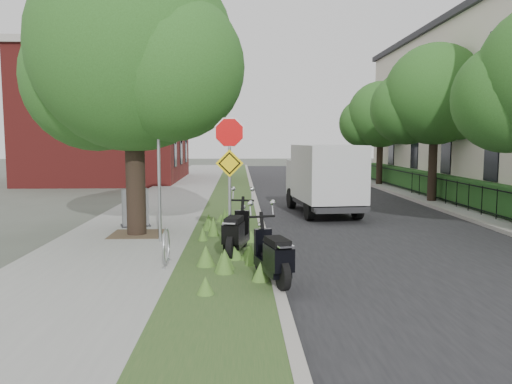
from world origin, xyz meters
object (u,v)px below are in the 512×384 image
at_px(scooter_far, 275,261).
at_px(box_truck, 324,176).
at_px(scooter_near, 236,236).
at_px(utility_cabinet, 135,208).
at_px(sign_assembly, 229,156).

bearing_deg(scooter_far, box_truck, 75.07).
distance_m(scooter_near, utility_cabinet, 4.92).
bearing_deg(scooter_far, scooter_near, 107.36).
distance_m(scooter_far, utility_cabinet, 7.22).
distance_m(box_truck, utility_cabinet, 6.86).
bearing_deg(sign_assembly, box_truck, 63.09).
relative_size(sign_assembly, box_truck, 0.66).
bearing_deg(utility_cabinet, sign_assembly, -50.58).
bearing_deg(scooter_far, utility_cabinet, 121.39).
height_order(box_truck, utility_cabinet, box_truck).
relative_size(scooter_near, scooter_far, 1.04).
bearing_deg(scooter_near, utility_cabinet, 128.21).
relative_size(scooter_near, utility_cabinet, 1.64).
height_order(scooter_near, scooter_far, scooter_near).
xyz_separation_m(sign_assembly, scooter_far, (0.85, -2.62, -1.79)).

